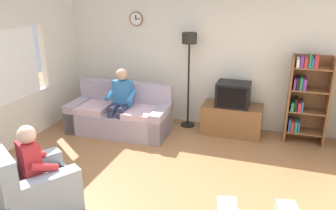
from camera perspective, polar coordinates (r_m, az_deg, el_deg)
ground_plane at (r=4.72m, az=-2.07°, el=-14.31°), size 12.00×12.00×0.00m
back_wall_assembly at (r=6.61m, az=5.88°, el=8.19°), size 6.20×0.17×2.70m
couch at (r=6.45m, az=-8.17°, el=-1.80°), size 1.92×0.93×0.90m
tv_stand at (r=6.41m, az=10.86°, el=-2.40°), size 1.10×0.56×0.56m
tv at (r=6.22m, az=11.11°, el=1.82°), size 0.60×0.49×0.44m
bookshelf at (r=6.28m, az=22.47°, el=1.39°), size 0.68×0.36×1.58m
floor_lamp at (r=6.34m, az=3.63°, el=8.69°), size 0.28×0.28×1.85m
armchair_near_window at (r=4.54m, az=-21.95°, el=-13.05°), size 1.15×1.17×0.90m
person_on_couch at (r=6.20m, az=-8.14°, el=1.10°), size 0.52×0.54×1.24m
person_in_left_armchair at (r=4.40m, az=-21.35°, el=-9.26°), size 0.61×0.64×1.12m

